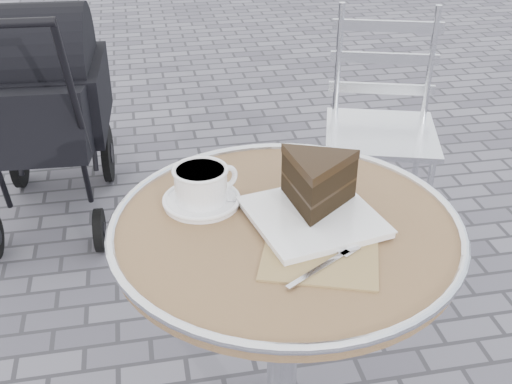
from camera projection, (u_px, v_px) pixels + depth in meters
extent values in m
cylinder|color=silver|center=(282.00, 356.00, 1.48)|extent=(0.07, 0.07, 0.67)
cylinder|color=#A47A59|center=(286.00, 231.00, 1.30)|extent=(0.70, 0.70, 0.03)
torus|color=silver|center=(286.00, 225.00, 1.29)|extent=(0.72, 0.72, 0.02)
cylinder|color=white|center=(202.00, 201.00, 1.36)|extent=(0.16, 0.16, 0.01)
cylinder|color=white|center=(201.00, 185.00, 1.34)|extent=(0.14, 0.14, 0.07)
torus|color=white|center=(226.00, 177.00, 1.36)|extent=(0.06, 0.03, 0.06)
cylinder|color=beige|center=(200.00, 171.00, 1.32)|extent=(0.10, 0.10, 0.01)
cube|color=#967752|center=(321.00, 251.00, 1.21)|extent=(0.28, 0.28, 0.00)
cube|color=white|center=(313.00, 217.00, 1.30)|extent=(0.28, 0.28, 0.01)
cylinder|color=silver|center=(330.00, 210.00, 2.30)|extent=(0.02, 0.02, 0.44)
cylinder|color=silver|center=(425.00, 215.00, 2.27)|extent=(0.02, 0.02, 0.44)
cylinder|color=silver|center=(331.00, 166.00, 2.58)|extent=(0.02, 0.02, 0.44)
cylinder|color=silver|center=(415.00, 170.00, 2.55)|extent=(0.02, 0.02, 0.44)
cube|color=silver|center=(381.00, 134.00, 2.31)|extent=(0.49, 0.49, 0.02)
cube|color=black|center=(42.00, 116.00, 2.46)|extent=(0.42, 0.63, 0.37)
cylinder|color=black|center=(100.00, 230.00, 2.43)|extent=(0.04, 0.17, 0.17)
cylinder|color=black|center=(19.00, 159.00, 2.83)|extent=(0.05, 0.26, 0.26)
cylinder|color=black|center=(108.00, 153.00, 2.88)|extent=(0.05, 0.26, 0.26)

